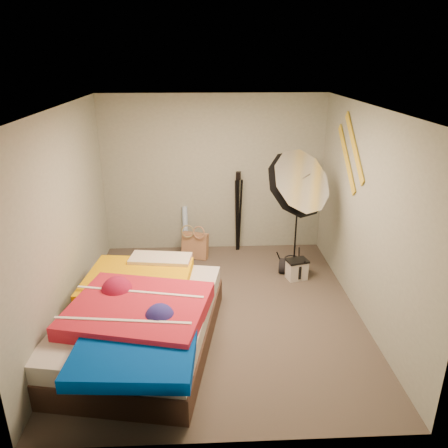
{
  "coord_description": "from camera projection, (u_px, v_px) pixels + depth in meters",
  "views": [
    {
      "loc": [
        -0.15,
        -4.74,
        3.02
      ],
      "look_at": [
        0.1,
        0.6,
        0.95
      ],
      "focal_mm": 35.0,
      "sensor_mm": 36.0,
      "label": 1
    }
  ],
  "objects": [
    {
      "name": "wall_left",
      "position": [
        65.0,
        221.0,
        4.98
      ],
      "size": [
        0.0,
        4.0,
        4.0
      ],
      "primitive_type": "plane",
      "rotation": [
        1.57,
        0.0,
        1.57
      ],
      "color": "#999F8E",
      "rests_on": "floor"
    },
    {
      "name": "photo_umbrella",
      "position": [
        296.0,
        185.0,
        5.78
      ],
      "size": [
        0.96,
        1.08,
        1.97
      ],
      "color": "black",
      "rests_on": "floor"
    },
    {
      "name": "wall_front",
      "position": [
        227.0,
        314.0,
        3.2
      ],
      "size": [
        3.5,
        0.0,
        3.5
      ],
      "primitive_type": "plane",
      "rotation": [
        -1.57,
        0.0,
        0.0
      ],
      "color": "#999F8E",
      "rests_on": "floor"
    },
    {
      "name": "wrapping_roll",
      "position": [
        185.0,
        229.0,
        7.13
      ],
      "size": [
        0.09,
        0.21,
        0.74
      ],
      "primitive_type": "cylinder",
      "rotation": [
        -0.17,
        0.0,
        0.02
      ],
      "color": "#5390DB",
      "rests_on": "floor"
    },
    {
      "name": "wall_stripe_upper",
      "position": [
        354.0,
        147.0,
        5.44
      ],
      "size": [
        0.02,
        0.91,
        0.78
      ],
      "primitive_type": "cube",
      "rotation": [
        0.7,
        0.0,
        0.0
      ],
      "color": "gold",
      "rests_on": "wall_right"
    },
    {
      "name": "tote_bag",
      "position": [
        195.0,
        246.0,
        6.91
      ],
      "size": [
        0.45,
        0.31,
        0.43
      ],
      "primitive_type": "cube",
      "rotation": [
        -0.14,
        0.0,
        -0.33
      ],
      "color": "tan",
      "rests_on": "floor"
    },
    {
      "name": "camera_case",
      "position": [
        297.0,
        270.0,
        6.27
      ],
      "size": [
        0.31,
        0.26,
        0.27
      ],
      "primitive_type": "cube",
      "rotation": [
        0.0,
        0.0,
        0.25
      ],
      "color": "beige",
      "rests_on": "floor"
    },
    {
      "name": "bed",
      "position": [
        140.0,
        320.0,
        4.76
      ],
      "size": [
        1.88,
        2.52,
        0.64
      ],
      "color": "#412A20",
      "rests_on": "floor"
    },
    {
      "name": "camera_tripod",
      "position": [
        238.0,
        206.0,
        6.99
      ],
      "size": [
        0.09,
        0.09,
        1.33
      ],
      "color": "black",
      "rests_on": "floor"
    },
    {
      "name": "ceiling",
      "position": [
        217.0,
        108.0,
        4.61
      ],
      "size": [
        4.0,
        4.0,
        0.0
      ],
      "primitive_type": "plane",
      "rotation": [
        3.14,
        0.0,
        0.0
      ],
      "color": "silver",
      "rests_on": "wall_back"
    },
    {
      "name": "wall_stripe_lower",
      "position": [
        347.0,
        158.0,
        5.75
      ],
      "size": [
        0.02,
        0.91,
        0.78
      ],
      "primitive_type": "cube",
      "rotation": [
        0.7,
        0.0,
        0.0
      ],
      "color": "gold",
      "rests_on": "wall_right"
    },
    {
      "name": "wall_right",
      "position": [
        366.0,
        216.0,
        5.14
      ],
      "size": [
        0.0,
        4.0,
        4.0
      ],
      "primitive_type": "plane",
      "rotation": [
        1.57,
        0.0,
        -1.57
      ],
      "color": "#999F8E",
      "rests_on": "floor"
    },
    {
      "name": "floor",
      "position": [
        218.0,
        311.0,
        5.51
      ],
      "size": [
        4.0,
        4.0,
        0.0
      ],
      "primitive_type": "plane",
      "color": "brown",
      "rests_on": "ground"
    },
    {
      "name": "duffel_bag",
      "position": [
        292.0,
        267.0,
        6.43
      ],
      "size": [
        0.41,
        0.31,
        0.22
      ],
      "primitive_type": "cylinder",
      "rotation": [
        0.0,
        1.57,
        -0.26
      ],
      "color": "black",
      "rests_on": "floor"
    },
    {
      "name": "wall_back",
      "position": [
        214.0,
        175.0,
        6.92
      ],
      "size": [
        3.5,
        0.0,
        3.5
      ],
      "primitive_type": "plane",
      "rotation": [
        1.57,
        0.0,
        0.0
      ],
      "color": "#999F8E",
      "rests_on": "floor"
    }
  ]
}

